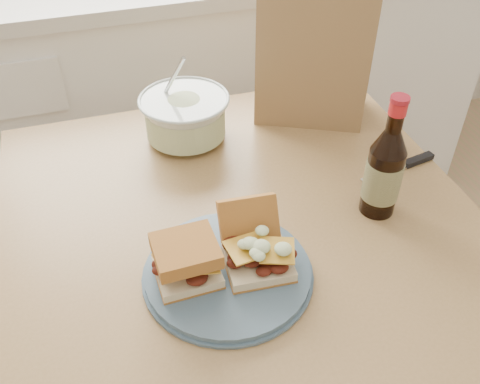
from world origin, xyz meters
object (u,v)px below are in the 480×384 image
object	(u,v)px
coleslaw_bowl	(185,118)
beer_bottle	(384,171)
dining_table	(242,257)
paper_bag	(314,49)
plate	(228,272)

from	to	relation	value
coleslaw_bowl	beer_bottle	world-z (taller)	beer_bottle
dining_table	paper_bag	xyz separation A→B (m)	(0.28, 0.32, 0.28)
dining_table	paper_bag	world-z (taller)	paper_bag
paper_bag	coleslaw_bowl	bearing A→B (deg)	-149.59
dining_table	coleslaw_bowl	size ratio (longest dim) A/B	4.52
dining_table	beer_bottle	bearing A→B (deg)	-11.65
coleslaw_bowl	paper_bag	xyz separation A→B (m)	(0.32, 0.02, 0.11)
coleslaw_bowl	paper_bag	distance (m)	0.34
plate	coleslaw_bowl	xyz separation A→B (m)	(0.03, 0.43, 0.04)
dining_table	plate	distance (m)	0.19
dining_table	coleslaw_bowl	world-z (taller)	coleslaw_bowl
dining_table	paper_bag	bearing A→B (deg)	49.98
beer_bottle	plate	bearing A→B (deg)	-158.12
plate	paper_bag	distance (m)	0.59
plate	beer_bottle	xyz separation A→B (m)	(0.33, 0.08, 0.09)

